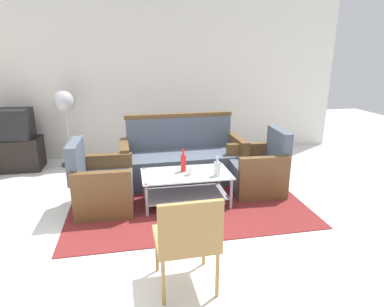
# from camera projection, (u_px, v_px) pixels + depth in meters

# --- Properties ---
(ground_plane) EXTENTS (14.00, 14.00, 0.00)m
(ground_plane) POSITION_uv_depth(u_px,v_px,m) (204.00, 233.00, 3.48)
(ground_plane) COLOR white
(wall_back) EXTENTS (6.52, 0.12, 2.80)m
(wall_back) POSITION_uv_depth(u_px,v_px,m) (167.00, 78.00, 5.94)
(wall_back) COLOR silver
(wall_back) RESTS_ON ground
(rug) EXTENTS (2.90, 2.15, 0.01)m
(rug) POSITION_uv_depth(u_px,v_px,m) (185.00, 198.00, 4.31)
(rug) COLOR maroon
(rug) RESTS_ON ground
(couch) EXTENTS (1.82, 0.78, 0.96)m
(couch) POSITION_uv_depth(u_px,v_px,m) (183.00, 160.00, 4.87)
(couch) COLOR #4C5666
(couch) RESTS_ON rug
(armchair_left) EXTENTS (0.72, 0.78, 0.85)m
(armchair_left) POSITION_uv_depth(u_px,v_px,m) (102.00, 186.00, 3.98)
(armchair_left) COLOR #4C5666
(armchair_left) RESTS_ON rug
(armchair_right) EXTENTS (0.73, 0.79, 0.85)m
(armchair_right) POSITION_uv_depth(u_px,v_px,m) (258.00, 171.00, 4.50)
(armchair_right) COLOR #4C5666
(armchair_right) RESTS_ON rug
(coffee_table) EXTENTS (1.10, 0.60, 0.40)m
(coffee_table) POSITION_uv_depth(u_px,v_px,m) (186.00, 184.00, 4.10)
(coffee_table) COLOR silver
(coffee_table) RESTS_ON rug
(bottle_red) EXTENTS (0.07, 0.07, 0.30)m
(bottle_red) POSITION_uv_depth(u_px,v_px,m) (183.00, 163.00, 4.09)
(bottle_red) COLOR red
(bottle_red) RESTS_ON coffee_table
(bottle_clear) EXTENTS (0.08, 0.08, 0.25)m
(bottle_clear) POSITION_uv_depth(u_px,v_px,m) (217.00, 168.00, 3.95)
(bottle_clear) COLOR silver
(bottle_clear) RESTS_ON coffee_table
(cup) EXTENTS (0.08, 0.08, 0.10)m
(cup) POSITION_uv_depth(u_px,v_px,m) (190.00, 171.00, 3.99)
(cup) COLOR silver
(cup) RESTS_ON coffee_table
(tv_stand) EXTENTS (0.80, 0.50, 0.52)m
(tv_stand) POSITION_uv_depth(u_px,v_px,m) (16.00, 154.00, 5.33)
(tv_stand) COLOR black
(tv_stand) RESTS_ON ground
(television) EXTENTS (0.63, 0.48, 0.48)m
(television) POSITION_uv_depth(u_px,v_px,m) (11.00, 124.00, 5.19)
(television) COLOR black
(television) RESTS_ON tv_stand
(pedestal_fan) EXTENTS (0.36, 0.36, 1.27)m
(pedestal_fan) POSITION_uv_depth(u_px,v_px,m) (65.00, 106.00, 5.31)
(pedestal_fan) COLOR #2D2D33
(pedestal_fan) RESTS_ON ground
(wicker_chair) EXTENTS (0.49, 0.49, 0.84)m
(wicker_chair) POSITION_uv_depth(u_px,v_px,m) (187.00, 236.00, 2.50)
(wicker_chair) COLOR #AD844C
(wicker_chair) RESTS_ON ground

